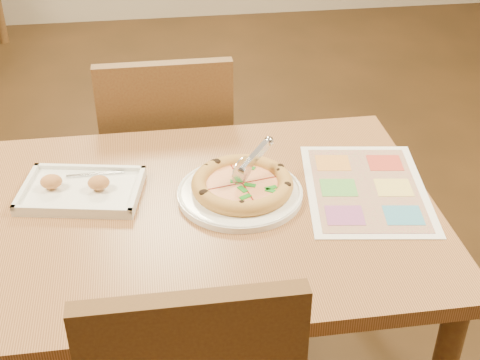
{
  "coord_description": "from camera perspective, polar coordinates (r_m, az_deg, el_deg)",
  "views": [
    {
      "loc": [
        -0.04,
        -1.36,
        1.69
      ],
      "look_at": [
        0.17,
        0.04,
        0.77
      ],
      "focal_mm": 50.0,
      "sensor_mm": 36.0,
      "label": 1
    }
  ],
  "objects": [
    {
      "name": "dining_table",
      "position": [
        1.72,
        -5.3,
        -4.96
      ],
      "size": [
        1.3,
        0.85,
        0.72
      ],
      "color": "#9C683E",
      "rests_on": "ground"
    },
    {
      "name": "chair_far",
      "position": [
        2.26,
        -6.21,
        2.99
      ],
      "size": [
        0.42,
        0.42,
        0.47
      ],
      "rotation": [
        0.0,
        0.0,
        3.14
      ],
      "color": "brown",
      "rests_on": "ground"
    },
    {
      "name": "plate",
      "position": [
        1.71,
        -0.0,
        -1.17
      ],
      "size": [
        0.34,
        0.34,
        0.02
      ],
      "primitive_type": "cylinder",
      "rotation": [
        0.0,
        0.0,
        0.08
      ],
      "color": "white",
      "rests_on": "dining_table"
    },
    {
      "name": "pizza",
      "position": [
        1.7,
        0.2,
        -0.38
      ],
      "size": [
        0.26,
        0.26,
        0.04
      ],
      "rotation": [
        0.0,
        0.0,
        0.19
      ],
      "color": "gold",
      "rests_on": "plate"
    },
    {
      "name": "pizza_cutter",
      "position": [
        1.7,
        0.98,
        1.68
      ],
      "size": [
        0.12,
        0.11,
        0.09
      ],
      "rotation": [
        0.0,
        0.0,
        0.72
      ],
      "color": "silver",
      "rests_on": "pizza"
    },
    {
      "name": "appetizer_tray",
      "position": [
        1.76,
        -13.43,
        -0.89
      ],
      "size": [
        0.33,
        0.26,
        0.06
      ],
      "rotation": [
        0.0,
        0.0,
        -0.19
      ],
      "color": "white",
      "rests_on": "dining_table"
    },
    {
      "name": "menu",
      "position": [
        1.77,
        10.7,
        -0.69
      ],
      "size": [
        0.37,
        0.47,
        0.0
      ],
      "primitive_type": "cube",
      "rotation": [
        0.0,
        0.0,
        -0.14
      ],
      "color": "white",
      "rests_on": "dining_table"
    }
  ]
}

